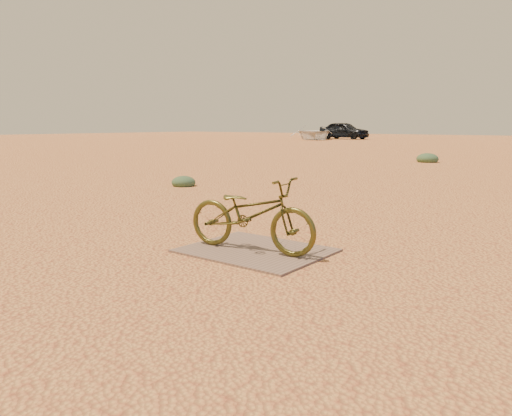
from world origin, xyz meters
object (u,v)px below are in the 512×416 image
Objects in this scene: plywood_board at (256,250)px; car at (344,130)px; bicycle at (251,214)px; boat_near_left at (313,132)px.

car is at bearing 116.30° from plywood_board.
plywood_board is 0.97× the size of bicycle.
bicycle is (-0.02, -0.06, 0.40)m from plywood_board.
bicycle is 0.33× the size of car.
plywood_board is at bearing -149.87° from car.
bicycle is at bearing -106.59° from plywood_board.
boat_near_left is (-19.34, 33.46, 0.19)m from bicycle.
boat_near_left reaches higher than plywood_board.
plywood_board is 0.25× the size of boat_near_left.
plywood_board is 40.41m from car.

